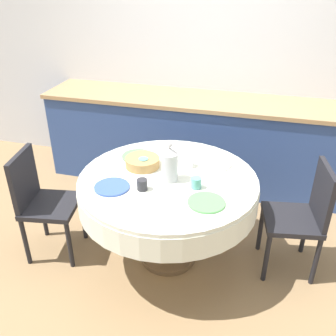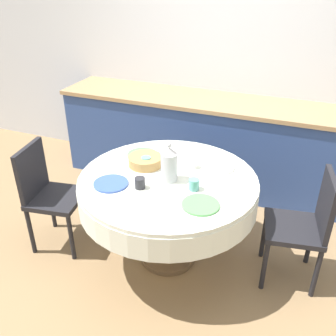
% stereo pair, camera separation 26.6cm
% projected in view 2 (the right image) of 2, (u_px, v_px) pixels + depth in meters
% --- Properties ---
extents(ground_plane, '(12.00, 12.00, 0.00)m').
position_uv_depth(ground_plane, '(168.00, 257.00, 3.06)').
color(ground_plane, '#8E704C').
extents(wall_back, '(7.00, 0.05, 2.60)m').
position_uv_depth(wall_back, '(228.00, 55.00, 3.77)').
color(wall_back, silver).
rests_on(wall_back, ground_plane).
extents(kitchen_counter, '(3.24, 0.64, 0.93)m').
position_uv_depth(kitchen_counter, '(214.00, 143.00, 3.90)').
color(kitchen_counter, '#2D4784').
rests_on(kitchen_counter, ground_plane).
extents(dining_table, '(1.31, 1.31, 0.75)m').
position_uv_depth(dining_table, '(168.00, 192.00, 2.76)').
color(dining_table, brown).
rests_on(dining_table, ground_plane).
extents(chair_left, '(0.46, 0.46, 0.89)m').
position_uv_depth(chair_left, '(305.00, 223.00, 2.64)').
color(chair_left, black).
rests_on(chair_left, ground_plane).
extents(chair_right, '(0.46, 0.46, 0.89)m').
position_uv_depth(chair_right, '(48.00, 191.00, 3.01)').
color(chair_right, black).
rests_on(chair_right, ground_plane).
extents(plate_near_left, '(0.24, 0.24, 0.01)m').
position_uv_depth(plate_near_left, '(111.00, 184.00, 2.61)').
color(plate_near_left, '#3856AD').
rests_on(plate_near_left, dining_table).
extents(cup_near_left, '(0.07, 0.07, 0.08)m').
position_uv_depth(cup_near_left, '(140.00, 183.00, 2.56)').
color(cup_near_left, '#28282D').
rests_on(cup_near_left, dining_table).
extents(plate_near_right, '(0.24, 0.24, 0.01)m').
position_uv_depth(plate_near_right, '(201.00, 205.00, 2.39)').
color(plate_near_right, '#5BA85B').
rests_on(plate_near_right, dining_table).
extents(cup_near_right, '(0.07, 0.07, 0.08)m').
position_uv_depth(cup_near_right, '(194.00, 184.00, 2.54)').
color(cup_near_right, '#5BA39E').
rests_on(cup_near_right, dining_table).
extents(plate_far_left, '(0.24, 0.24, 0.01)m').
position_uv_depth(plate_far_left, '(142.00, 155.00, 3.01)').
color(plate_far_left, '#5BA85B').
rests_on(plate_far_left, dining_table).
extents(cup_far_left, '(0.07, 0.07, 0.08)m').
position_uv_depth(cup_far_left, '(146.00, 162.00, 2.83)').
color(cup_far_left, '#5BA39E').
rests_on(cup_far_left, dining_table).
extents(plate_far_right, '(0.24, 0.24, 0.01)m').
position_uv_depth(plate_far_right, '(218.00, 167.00, 2.83)').
color(plate_far_right, white).
rests_on(plate_far_right, dining_table).
extents(cup_far_right, '(0.07, 0.07, 0.08)m').
position_uv_depth(cup_far_right, '(192.00, 163.00, 2.81)').
color(cup_far_right, white).
rests_on(cup_far_right, dining_table).
extents(coffee_carafe, '(0.12, 0.12, 0.29)m').
position_uv_depth(coffee_carafe, '(169.00, 164.00, 2.61)').
color(coffee_carafe, '#B2B2B7').
rests_on(coffee_carafe, dining_table).
extents(bread_basket, '(0.26, 0.26, 0.07)m').
position_uv_depth(bread_basket, '(145.00, 161.00, 2.85)').
color(bread_basket, '#AD844C').
rests_on(bread_basket, dining_table).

